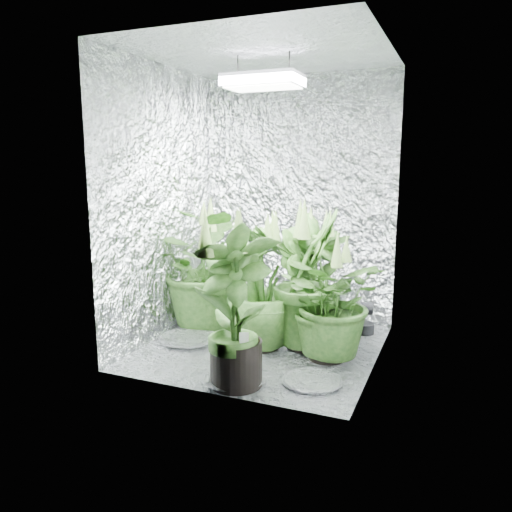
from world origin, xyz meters
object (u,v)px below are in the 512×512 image
object	(u,v)px
plant_c	(308,281)
plant_d	(260,286)
plant_e	(328,301)
plant_a	(207,267)
plant_b	(315,275)
plant_f	(236,307)
circulation_fan	(362,315)
grow_lamp	(263,81)

from	to	relation	value
plant_c	plant_d	bearing A→B (deg)	-156.74
plant_c	plant_e	world-z (taller)	plant_c
plant_a	plant_b	world-z (taller)	plant_a
plant_b	plant_e	xyz separation A→B (m)	(0.25, -0.55, -0.04)
plant_e	plant_d	bearing A→B (deg)	176.77
plant_c	plant_d	size ratio (longest dim) A/B	1.08
plant_f	circulation_fan	xyz separation A→B (m)	(0.51, 1.20, -0.33)
plant_f	plant_a	bearing A→B (deg)	126.91
plant_a	circulation_fan	distance (m)	1.26
plant_d	circulation_fan	world-z (taller)	plant_d
plant_f	circulation_fan	size ratio (longest dim) A/B	3.01
plant_d	plant_e	distance (m)	0.50
grow_lamp	plant_e	size ratio (longest dim) A/B	0.58
plant_c	plant_f	bearing A→B (deg)	-105.54
plant_d	plant_a	bearing A→B (deg)	156.65
plant_e	circulation_fan	world-z (taller)	plant_e
plant_f	circulation_fan	distance (m)	1.35
circulation_fan	grow_lamp	bearing A→B (deg)	-153.82
plant_c	plant_d	world-z (taller)	plant_c
plant_b	plant_f	bearing A→B (deg)	-97.35
grow_lamp	plant_d	size ratio (longest dim) A/B	0.51
plant_b	plant_e	size ratio (longest dim) A/B	1.13
plant_b	plant_e	world-z (taller)	plant_b
grow_lamp	plant_a	bearing A→B (deg)	158.26
plant_a	plant_b	bearing A→B (deg)	19.45
plant_d	circulation_fan	size ratio (longest dim) A/B	2.78
plant_a	circulation_fan	size ratio (longest dim) A/B	2.94
grow_lamp	plant_f	bearing A→B (deg)	-82.19
plant_c	plant_e	size ratio (longest dim) A/B	1.23
plant_e	plant_f	distance (m)	0.72
plant_f	circulation_fan	bearing A→B (deg)	66.75
grow_lamp	plant_e	distance (m)	1.50
circulation_fan	plant_b	bearing A→B (deg)	171.63
plant_e	circulation_fan	bearing A→B (deg)	78.76
plant_b	plant_c	world-z (taller)	plant_c
plant_b	circulation_fan	bearing A→B (deg)	8.26
grow_lamp	plant_b	size ratio (longest dim) A/B	0.51
plant_e	plant_f	xyz separation A→B (m)	(-0.40, -0.60, 0.08)
plant_c	plant_d	distance (m)	0.34
plant_d	plant_c	bearing A→B (deg)	23.26
plant_b	plant_c	xyz separation A→B (m)	(0.06, -0.39, 0.04)
plant_a	circulation_fan	xyz separation A→B (m)	(1.16, 0.33, -0.35)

